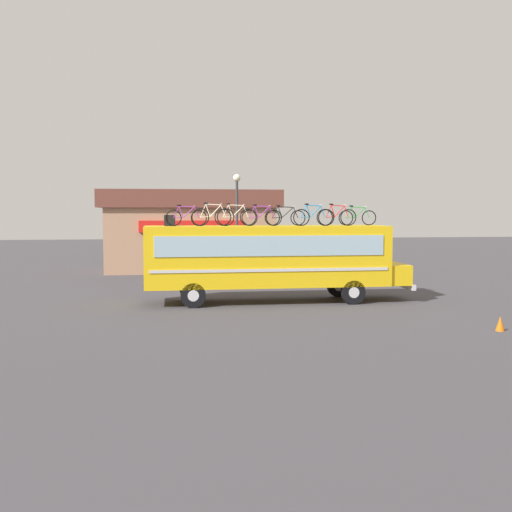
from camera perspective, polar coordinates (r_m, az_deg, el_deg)
name	(u,v)px	position (r m, az deg, el deg)	size (l,w,h in m)	color
ground_plane	(267,302)	(25.61, 1.00, -4.34)	(120.00, 120.00, 0.00)	#423F44
bus	(270,257)	(25.42, 1.36, -0.07)	(11.14, 2.55, 3.21)	yellow
luggage_bag_1	(170,220)	(25.33, -8.11, 3.33)	(0.45, 0.41, 0.46)	black
rooftop_bicycle_1	(186,217)	(25.12, -6.58, 3.65)	(1.69, 0.44, 0.88)	black
rooftop_bicycle_2	(213,216)	(24.97, -4.07, 3.74)	(1.77, 0.44, 0.97)	black
rooftop_bicycle_3	(235,216)	(25.59, -1.95, 3.74)	(1.78, 0.44, 0.95)	black
rooftop_bicycle_4	(262,217)	(25.12, 0.53, 3.69)	(1.70, 0.44, 0.89)	black
rooftop_bicycle_5	(285,217)	(25.64, 2.74, 3.68)	(1.75, 0.44, 0.87)	black
rooftop_bicycle_6	(313,217)	(25.33, 5.37, 3.71)	(1.70, 0.44, 0.93)	black
rooftop_bicycle_7	(337,217)	(25.67, 7.63, 3.69)	(1.66, 0.44, 0.93)	black
rooftop_bicycle_8	(357,217)	(26.39, 9.49, 3.63)	(1.67, 0.44, 0.86)	black
roadside_building	(190,229)	(39.90, -6.24, 2.51)	(11.28, 6.50, 5.14)	tan
traffic_cone	(500,324)	(20.96, 21.95, -5.91)	(0.28, 0.28, 0.47)	orange
street_lamp	(237,212)	(32.08, -1.80, 4.17)	(0.40, 0.40, 5.76)	#38383D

